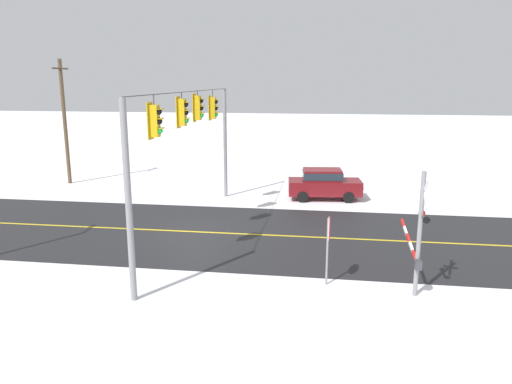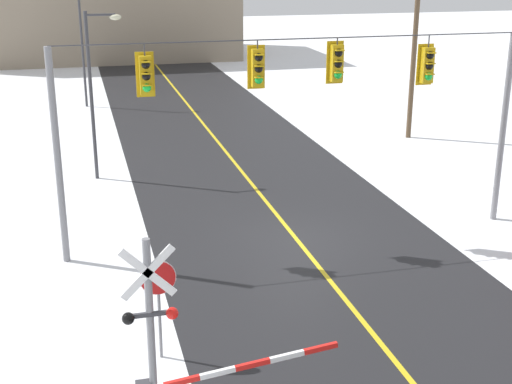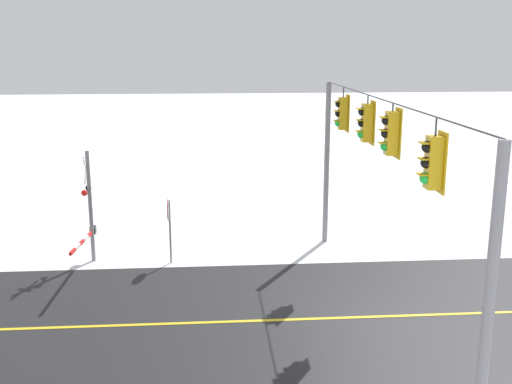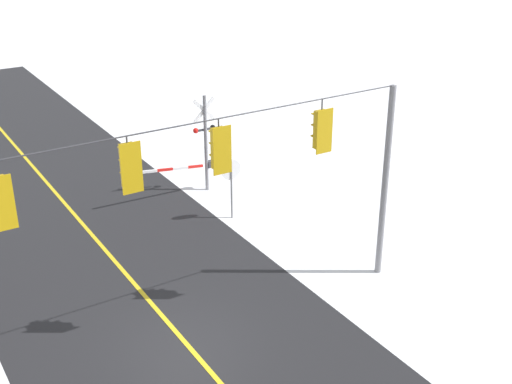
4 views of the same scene
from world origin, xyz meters
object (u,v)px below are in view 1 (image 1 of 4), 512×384
Objects in this scene: stop_sign at (329,236)px; railroad_crossing at (418,232)px; parked_car_maroon at (324,183)px; utility_pole at (65,121)px.

railroad_crossing is (-0.15, -2.78, 0.29)m from stop_sign.
railroad_crossing is at bearing -93.13° from stop_sign.
stop_sign is 12.10m from parked_car_maroon.
railroad_crossing is 24.46m from utility_pole.
stop_sign is 0.59× the size of railroad_crossing.
parked_car_maroon is (12.07, 0.25, -0.76)m from stop_sign.
stop_sign is 0.29× the size of utility_pole.
stop_sign is at bearing -178.79° from parked_car_maroon.
railroad_crossing reaches higher than stop_sign.
stop_sign is at bearing 86.87° from railroad_crossing.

